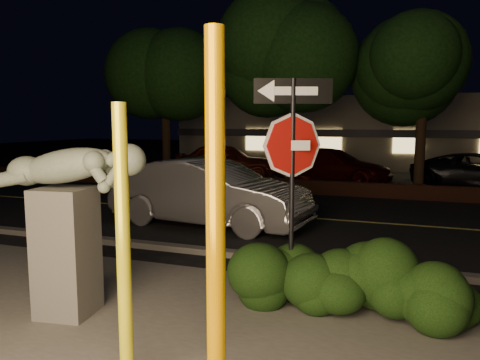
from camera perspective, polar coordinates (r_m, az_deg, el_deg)
name	(u,v)px	position (r m, az deg, el deg)	size (l,w,h in m)	color
ground	(338,202)	(15.72, 11.82, -2.59)	(90.00, 90.00, 0.00)	black
road	(321,219)	(12.81, 9.86, -4.73)	(80.00, 8.00, 0.01)	black
lane_marking	(321,219)	(12.80, 9.86, -4.67)	(80.00, 0.12, 0.01)	#BAB04A
curb	(281,259)	(8.91, 5.07, -9.55)	(80.00, 0.25, 0.12)	#4C4944
brick_wall	(343,189)	(16.95, 12.48, -1.05)	(40.00, 0.35, 0.50)	#452216
parking_lot	(360,178)	(22.60, 14.40, 0.28)	(40.00, 12.00, 0.01)	black
building	(374,132)	(30.42, 16.05, 5.70)	(22.00, 10.20, 4.00)	#736C5C
tree_far_a	(165,58)	(21.16, -9.17, 14.45)	(4.60, 4.60, 7.43)	black
tree_far_b	(290,34)	(19.44, 6.09, 17.28)	(5.20, 5.20, 8.41)	black
tree_far_c	(425,34)	(18.40, 21.67, 16.17)	(4.80, 4.80, 7.84)	black
yellow_pole_left	(123,247)	(4.74, -14.04, -7.95)	(0.14, 0.14, 2.80)	yellow
yellow_pole_right	(216,231)	(4.00, -2.98, -6.19)	(0.17, 0.17, 3.38)	#F2A000
signpost	(292,146)	(6.54, 6.41, 4.14)	(1.02, 0.44, 3.20)	black
sculpture	(67,211)	(6.60, -20.30, -3.53)	(2.19, 0.86, 2.34)	#4C4944
hedge_center	(308,271)	(6.79, 8.26, -10.93)	(1.99, 0.93, 1.03)	black
hedge_right	(385,274)	(6.67, 17.21, -10.89)	(1.79, 0.96, 1.17)	black
hedge_far_right	(425,293)	(6.59, 21.58, -12.68)	(1.25, 0.78, 0.87)	black
silver_sedan	(209,193)	(11.74, -3.76, -1.57)	(1.78, 5.11, 1.68)	#BBBABF
parked_car_red	(226,161)	(21.73, -1.71, 2.35)	(1.90, 4.72, 1.61)	maroon
parked_car_darkred	(331,166)	(20.19, 11.07, 1.68)	(2.08, 5.11, 1.48)	#3E0905
parked_car_dark	(480,171)	(20.37, 27.23, 0.94)	(2.31, 5.02, 1.39)	black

